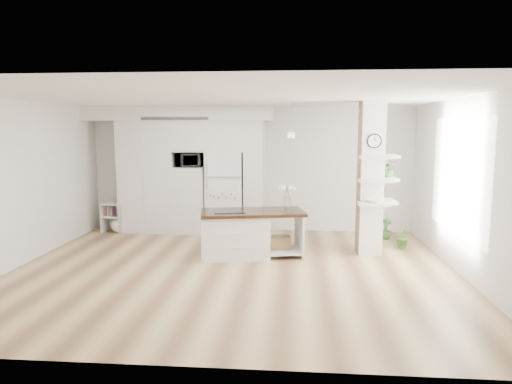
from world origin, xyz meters
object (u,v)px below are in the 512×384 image
Objects in this scene: bookshelf at (116,219)px; floor_plant_a at (404,236)px; kitchen_island at (241,232)px; refrigerator at (225,192)px.

floor_plant_a is at bearing 0.57° from bookshelf.
kitchen_island is 3.38m from bookshelf.
bookshelf is 1.28× the size of floor_plant_a.
refrigerator reaches higher than kitchen_island.
refrigerator is 1.99m from kitchen_island.
floor_plant_a is at bearing -17.85° from refrigerator.
kitchen_island is 3.87× the size of floor_plant_a.
bookshelf is (-2.38, -0.19, -0.59)m from refrigerator.
bookshelf is at bearing 170.88° from floor_plant_a.
refrigerator is at bearing 14.21° from bookshelf.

